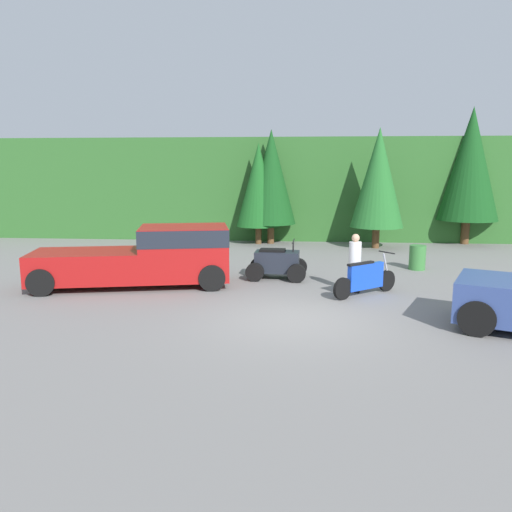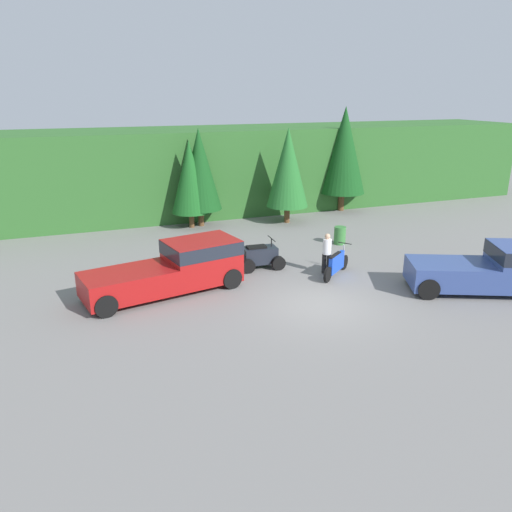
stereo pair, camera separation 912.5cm
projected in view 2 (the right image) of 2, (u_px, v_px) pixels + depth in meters
ground_plane at (320, 305)px, 17.79m from camera, size 80.00×80.00×0.00m
hillside_backdrop at (205, 170)px, 31.24m from camera, size 44.00×6.00×5.09m
tree_left at (190, 177)px, 27.08m from camera, size 2.11×2.11×4.79m
tree_mid_left at (199, 169)px, 27.30m from camera, size 2.38×2.38×5.40m
tree_mid_right at (288, 168)px, 28.01m from camera, size 2.37×2.37×5.39m
tree_right at (344, 150)px, 30.74m from camera, size 2.82×2.82×6.42m
pickup_truck_red at (177, 266)px, 18.84m from camera, size 6.19×3.19×1.84m
pickup_truck_second at (499, 267)px, 18.73m from camera, size 5.85×4.02×1.84m
dirt_bike at (336, 264)px, 20.53m from camera, size 1.94×1.59×1.19m
quad_atv at (260, 256)px, 21.45m from camera, size 2.01×1.35×1.28m
rider_person at (327, 252)px, 20.61m from camera, size 0.50×0.50×1.73m
steel_barrel at (340, 235)px, 24.79m from camera, size 0.58×0.58×0.88m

